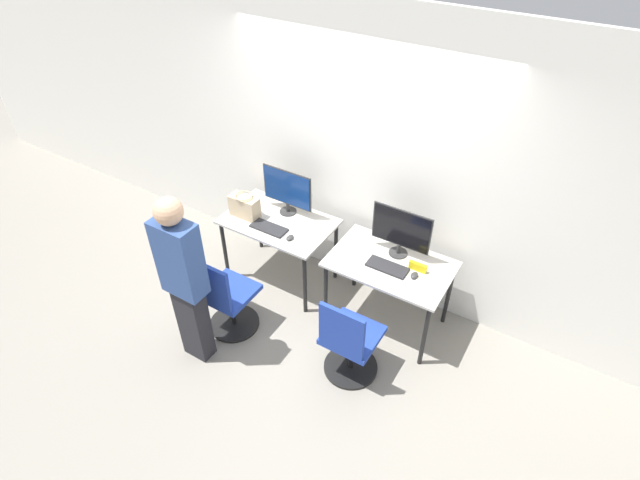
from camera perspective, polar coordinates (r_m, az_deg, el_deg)
ground_plane at (r=4.98m, az=-0.84°, el=-8.96°), size 20.00×20.00×0.00m
wall_back at (r=4.66m, az=4.41°, el=9.30°), size 12.00×0.05×2.80m
desk_left at (r=5.00m, az=-4.74°, el=1.43°), size 1.09×0.69×0.75m
monitor_left at (r=4.91m, az=-3.78°, el=5.73°), size 0.55×0.17×0.48m
keyboard_left at (r=4.84m, az=-5.86°, el=1.39°), size 0.37×0.15×0.02m
mouse_left at (r=4.70m, az=-3.45°, el=0.27°), size 0.06×0.09×0.03m
office_chair_left at (r=4.70m, az=-10.61°, el=-6.81°), size 0.48×0.48×0.91m
person_left at (r=4.18m, az=-15.32°, el=-4.13°), size 0.36×0.22×1.70m
desk_right at (r=4.54m, az=7.98°, el=-3.45°), size 1.09×0.69×0.75m
monitor_right at (r=4.43m, az=9.24°, el=1.08°), size 0.55×0.17×0.48m
keyboard_right at (r=4.42m, az=7.69°, el=-3.07°), size 0.37×0.15×0.02m
mouse_right at (r=4.37m, az=10.74°, el=-3.99°), size 0.06×0.09×0.03m
office_chair_right at (r=4.28m, az=3.35°, el=-11.84°), size 0.48×0.48×0.91m
handbag at (r=4.98m, az=-8.62°, el=3.84°), size 0.30×0.18×0.25m
placard_right at (r=4.42m, az=11.12°, el=-3.03°), size 0.16×0.03×0.08m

